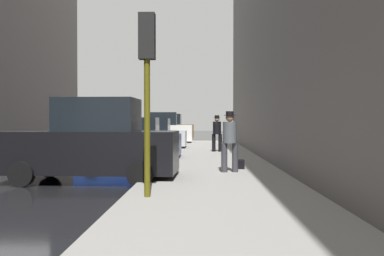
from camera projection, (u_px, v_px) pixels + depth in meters
name	position (u px, v px, depth m)	size (l,w,h in m)	color
ground_plane	(18.00, 175.00, 12.93)	(120.00, 120.00, 0.00)	black
sidewalk	(216.00, 173.00, 12.80)	(4.00, 40.00, 0.15)	gray
parked_black_suv	(93.00, 144.00, 11.47)	(4.66, 2.18, 2.25)	black
parked_blue_sedan	(131.00, 140.00, 17.71)	(4.20, 2.06, 1.79)	navy
parked_silver_sedan	(150.00, 135.00, 24.07)	(4.23, 2.11, 1.79)	#B7BABF
parked_white_van	(159.00, 130.00, 29.70)	(4.66, 2.17, 2.25)	silver
parked_bronze_suv	(167.00, 128.00, 36.04)	(4.64, 2.14, 2.25)	brown
fire_hydrant	(173.00, 150.00, 16.68)	(0.42, 0.22, 0.70)	red
traffic_light	(147.00, 64.00, 8.37)	(0.32, 0.32, 3.60)	#514C0F
pedestrian_with_beanie	(230.00, 138.00, 12.47)	(0.52, 0.45, 1.78)	#333338
pedestrian_with_fedora	(217.00, 131.00, 20.89)	(0.53, 0.48, 1.78)	black
duffel_bag	(239.00, 164.00, 13.44)	(0.32, 0.44, 0.28)	black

